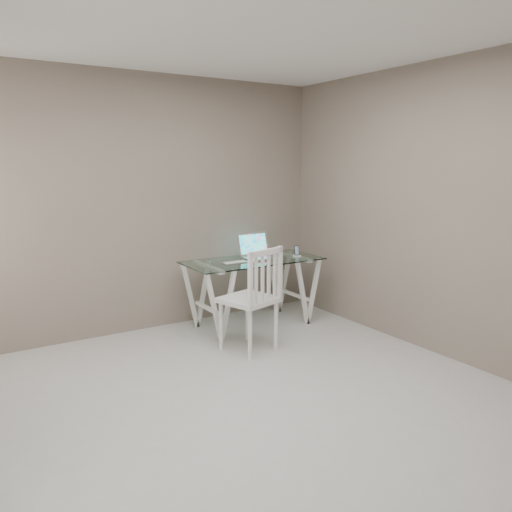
{
  "coord_description": "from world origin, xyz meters",
  "views": [
    {
      "loc": [
        -1.86,
        -2.82,
        1.78
      ],
      "look_at": [
        0.81,
        1.41,
        0.85
      ],
      "focal_mm": 35.0,
      "sensor_mm": 36.0,
      "label": 1
    }
  ],
  "objects": [
    {
      "name": "phone_dock",
      "position": [
        1.48,
        1.62,
        0.78
      ],
      "size": [
        0.07,
        0.07,
        0.12
      ],
      "color": "white",
      "rests_on": "desk"
    },
    {
      "name": "keyboard",
      "position": [
        0.71,
        1.67,
        0.75
      ],
      "size": [
        0.27,
        0.12,
        0.01
      ],
      "primitive_type": "cube",
      "color": "silver",
      "rests_on": "desk"
    },
    {
      "name": "chair",
      "position": [
        0.56,
        1.05,
        0.56
      ],
      "size": [
        0.57,
        0.57,
        1.01
      ],
      "rotation": [
        0.0,
        0.0,
        0.28
      ],
      "color": "silver",
      "rests_on": "ground"
    },
    {
      "name": "room",
      "position": [
        -0.06,
        0.02,
        1.72
      ],
      "size": [
        4.5,
        4.52,
        2.71
      ],
      "color": "#AAA7A3",
      "rests_on": "ground"
    },
    {
      "name": "laptop",
      "position": [
        1.08,
        1.81,
        0.81
      ],
      "size": [
        0.38,
        0.34,
        0.26
      ],
      "color": "silver",
      "rests_on": "desk"
    },
    {
      "name": "desk",
      "position": [
        0.96,
        1.71,
        0.38
      ],
      "size": [
        1.5,
        0.7,
        0.75
      ],
      "color": "silver",
      "rests_on": "ground"
    },
    {
      "name": "mouse",
      "position": [
        0.88,
        1.57,
        0.76
      ],
      "size": [
        0.1,
        0.06,
        0.03
      ],
      "primitive_type": "ellipsoid",
      "color": "silver",
      "rests_on": "desk"
    }
  ]
}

